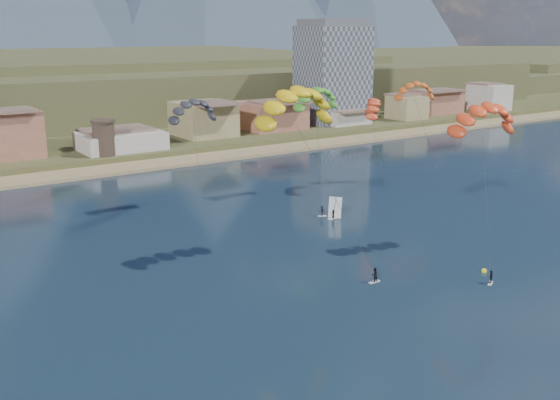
% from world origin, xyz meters
% --- Properties ---
extents(ground, '(2400.00, 2400.00, 0.00)m').
position_xyz_m(ground, '(0.00, 0.00, 0.00)').
color(ground, black).
rests_on(ground, ground).
extents(beach, '(2200.00, 12.00, 0.90)m').
position_xyz_m(beach, '(0.00, 106.00, 0.25)').
color(beach, tan).
rests_on(beach, ground).
extents(foothills, '(940.00, 210.00, 18.00)m').
position_xyz_m(foothills, '(22.39, 232.47, 9.08)').
color(foothills, brown).
rests_on(foothills, ground).
extents(apartment_tower, '(20.00, 16.00, 32.00)m').
position_xyz_m(apartment_tower, '(85.00, 128.00, 17.82)').
color(apartment_tower, gray).
rests_on(apartment_tower, ground).
extents(watchtower, '(5.82, 5.82, 8.60)m').
position_xyz_m(watchtower, '(5.00, 114.00, 6.37)').
color(watchtower, '#47382D').
rests_on(watchtower, ground).
extents(kitesurfer_yellow, '(13.00, 16.18, 26.44)m').
position_xyz_m(kitesurfer_yellow, '(4.65, 35.02, 22.28)').
color(kitesurfer_yellow, silver).
rests_on(kitesurfer_yellow, ground).
extents(kitesurfer_orange, '(15.42, 14.12, 24.19)m').
position_xyz_m(kitesurfer_orange, '(28.86, 23.71, 20.01)').
color(kitesurfer_orange, silver).
rests_on(kitesurfer_orange, ground).
extents(kitesurfer_green, '(12.87, 14.02, 23.26)m').
position_xyz_m(kitesurfer_green, '(27.78, 61.07, 19.34)').
color(kitesurfer_green, silver).
rests_on(kitesurfer_green, ground).
extents(distant_kite_dark, '(9.69, 6.22, 21.38)m').
position_xyz_m(distant_kite_dark, '(4.39, 65.16, 18.47)').
color(distant_kite_dark, '#262626').
rests_on(distant_kite_dark, ground).
extents(distant_kite_orange, '(9.41, 7.17, 22.47)m').
position_xyz_m(distant_kite_orange, '(51.57, 59.18, 19.78)').
color(distant_kite_orange, '#262626').
rests_on(distant_kite_orange, ground).
extents(distant_kite_red, '(8.11, 8.75, 19.95)m').
position_xyz_m(distant_kite_red, '(39.39, 58.69, 17.15)').
color(distant_kite_red, '#262626').
rests_on(distant_kite_red, ground).
extents(windsurfer, '(2.11, 2.29, 3.70)m').
position_xyz_m(windsurfer, '(21.68, 47.58, 1.17)').
color(windsurfer, silver).
rests_on(windsurfer, ground).
extents(buoy, '(0.76, 0.76, 0.76)m').
position_xyz_m(buoy, '(22.67, 16.70, 0.13)').
color(buoy, '#FFF41A').
rests_on(buoy, ground).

